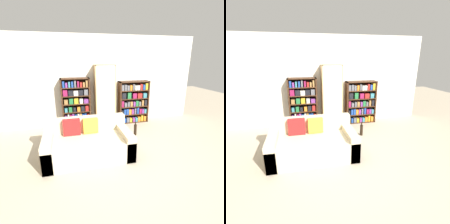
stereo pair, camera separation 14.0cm
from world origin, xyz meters
TOP-DOWN VIEW (x-y plane):
  - ground_plane at (0.00, 0.00)m, footprint 16.00×16.00m
  - wall_back at (0.00, 2.45)m, footprint 6.36×0.06m
  - couch at (-0.59, 0.52)m, footprint 1.81×0.99m
  - bookshelf_left at (-0.71, 2.25)m, footprint 0.83×0.32m
  - display_cabinet at (0.16, 2.23)m, footprint 0.61×0.36m
  - bookshelf_right at (1.10, 2.25)m, footprint 0.97×0.32m
  - wine_bottle at (0.80, 1.24)m, footprint 0.08×0.08m

SIDE VIEW (x-z plane):
  - ground_plane at x=0.00m, z-range 0.00..0.00m
  - wine_bottle at x=0.80m, z-range -0.03..0.35m
  - couch at x=-0.59m, z-range -0.12..0.68m
  - bookshelf_right at x=1.10m, z-range -0.01..1.33m
  - bookshelf_left at x=-0.71m, z-range -0.02..1.48m
  - display_cabinet at x=0.16m, z-range -0.01..1.85m
  - wall_back at x=0.00m, z-range 0.00..2.70m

